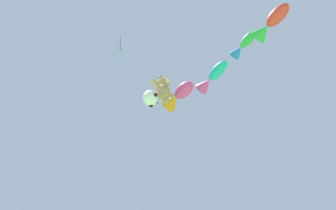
% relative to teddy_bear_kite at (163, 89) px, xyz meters
% --- Properties ---
extents(teddy_bear_kite, '(2.00, 0.88, 2.03)m').
position_rel_teddy_bear_kite_xyz_m(teddy_bear_kite, '(0.00, 0.00, 0.00)').
color(teddy_bear_kite, tan).
extents(soccer_ball_kite, '(0.97, 0.96, 0.89)m').
position_rel_teddy_bear_kite_xyz_m(soccer_ball_kite, '(-0.75, 0.22, -1.21)').
color(soccer_ball_kite, white).
extents(fish_kite_magenta, '(1.29, 2.47, 1.09)m').
position_rel_teddy_bear_kite_xyz_m(fish_kite_magenta, '(1.30, 0.01, 0.44)').
color(fish_kite_magenta, '#E53F9E').
extents(fish_kite_teal, '(1.29, 2.49, 0.81)m').
position_rel_teddy_bear_kite_xyz_m(fish_kite_teal, '(1.62, -2.43, 0.40)').
color(fish_kite_teal, '#19ADB2').
extents(fish_kite_emerald, '(1.07, 1.85, 0.67)m').
position_rel_teddy_bear_kite_xyz_m(fish_kite_emerald, '(1.47, -4.86, 0.97)').
color(fish_kite_emerald, green).
extents(fish_kite_crimson, '(1.28, 2.18, 0.89)m').
position_rel_teddy_bear_kite_xyz_m(fish_kite_crimson, '(0.94, -6.67, 0.32)').
color(fish_kite_crimson, red).
extents(diamond_kite, '(0.74, 0.92, 2.23)m').
position_rel_teddy_bear_kite_xyz_m(diamond_kite, '(-3.18, 0.51, 1.88)').
color(diamond_kite, purple).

